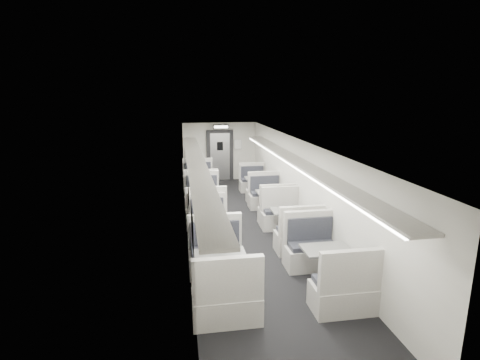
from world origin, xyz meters
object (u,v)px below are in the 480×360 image
object	(u,v)px
booth_left_a	(200,186)
booth_right_c	(289,224)
booth_left_c	(210,231)
booth_right_d	(326,267)
booth_right_b	(271,203)
passenger	(202,180)
exit_sign	(221,127)
booth_left_b	(204,204)
booth_left_d	(221,274)
booth_right_a	(257,187)
vestibule_door	(220,156)

from	to	relation	value
booth_left_a	booth_right_c	distance (m)	4.70
booth_left_c	booth_right_d	distance (m)	3.10
booth_right_b	passenger	xyz separation A→B (m)	(-1.95, 1.79, 0.36)
booth_right_b	passenger	bearing A→B (deg)	137.39
booth_left_c	booth_right_c	bearing A→B (deg)	1.70
booth_left_c	exit_sign	world-z (taller)	exit_sign
passenger	booth_left_b	bearing A→B (deg)	-112.70
booth_left_b	passenger	size ratio (longest dim) A/B	1.50
booth_left_a	booth_left_d	distance (m)	6.64
booth_left_b	booth_left_d	distance (m)	4.38
booth_right_d	passenger	world-z (taller)	passenger
booth_left_d	booth_left_b	bearing A→B (deg)	90.00
booth_right_a	vestibule_door	size ratio (longest dim) A/B	0.93
booth_left_a	booth_left_b	xyz separation A→B (m)	(0.00, -2.26, -0.00)
booth_right_a	booth_left_d	bearing A→B (deg)	-107.44
passenger	vestibule_door	distance (m)	3.17
booth_right_c	booth_left_a	bearing A→B (deg)	115.16
booth_right_b	passenger	world-z (taller)	passenger
booth_right_a	booth_right_d	bearing A→B (deg)	-90.00
booth_right_b	booth_right_c	xyz separation A→B (m)	(0.00, -1.85, 0.01)
passenger	booth_left_c	bearing A→B (deg)	-111.75
booth_right_a	booth_right_b	xyz separation A→B (m)	(0.00, -2.13, 0.03)
booth_left_b	booth_right_b	world-z (taller)	booth_left_b
booth_left_c	booth_right_d	size ratio (longest dim) A/B	0.88
passenger	vestibule_door	size ratio (longest dim) A/B	0.70
booth_right_c	exit_sign	xyz separation A→B (m)	(-1.00, 6.17, 1.89)
booth_left_a	booth_right_b	xyz separation A→B (m)	(2.00, -2.40, -0.02)
booth_right_d	vestibule_door	bearing A→B (deg)	96.28
booth_left_b	passenger	distance (m)	1.69
booth_left_d	passenger	bearing A→B (deg)	89.53
booth_left_d	vestibule_door	bearing A→B (deg)	83.69
booth_left_d	exit_sign	distance (m)	8.81
booth_right_b	vestibule_door	distance (m)	4.95
booth_left_b	vestibule_door	bearing A→B (deg)	77.89
booth_left_c	passenger	bearing A→B (deg)	89.23
booth_left_d	vestibule_door	world-z (taller)	vestibule_door
booth_right_a	booth_right_c	xyz separation A→B (m)	(0.00, -3.99, 0.04)
booth_left_d	booth_right_c	xyz separation A→B (m)	(2.00, 2.38, -0.01)
booth_left_b	booth_right_c	distance (m)	2.82
booth_right_d	exit_sign	size ratio (longest dim) A/B	3.58
booth_left_c	booth_right_b	xyz separation A→B (m)	(2.00, 1.91, 0.03)
vestibule_door	booth_right_d	bearing A→B (deg)	-83.72
booth_left_b	booth_right_d	world-z (taller)	booth_left_b
booth_left_b	vestibule_door	distance (m)	4.81
booth_left_b	booth_left_d	world-z (taller)	booth_left_d
booth_left_d	exit_sign	size ratio (longest dim) A/B	3.63
booth_left_b	booth_right_d	xyz separation A→B (m)	(2.00, -4.42, -0.00)
booth_right_c	vestibule_door	distance (m)	6.76
booth_right_a	booth_right_c	size ratio (longest dim) A/B	0.90
booth_left_b	booth_right_b	size ratio (longest dim) A/B	1.04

